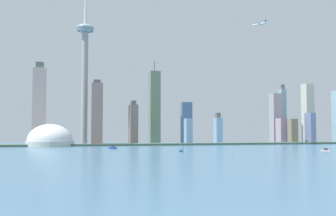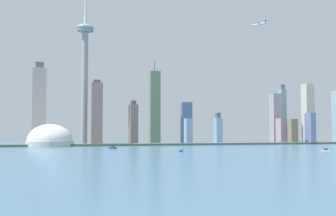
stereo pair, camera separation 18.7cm
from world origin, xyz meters
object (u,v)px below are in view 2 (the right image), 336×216
stadium_dome (50,141)px  boat_1 (113,148)px  skyscraper_0 (218,130)px  skyscraper_12 (276,118)px  skyscraper_8 (186,123)px  skyscraper_4 (283,115)px  skyscraper_1 (281,131)px  boat_0 (181,150)px  skyscraper_7 (154,107)px  skyscraper_3 (39,105)px  skyscraper_6 (310,128)px  channel_buoy_1 (232,154)px  observation_tower (85,61)px  skyscraper_2 (97,114)px  boat_5 (326,150)px  skyscraper_13 (293,131)px  airplane (259,24)px  skyscraper_9 (308,113)px  channel_buoy_0 (94,149)px  skyscraper_5 (188,131)px  skyscraper_10 (133,124)px

stadium_dome → boat_1: 162.93m
skyscraper_0 → skyscraper_12: bearing=8.6°
skyscraper_0 → skyscraper_8: (-55.68, 47.21, 15.92)m
skyscraper_4 → skyscraper_1: bearing=-123.7°
boat_0 → skyscraper_7: bearing=11.8°
skyscraper_0 → skyscraper_1: 146.87m
skyscraper_1 → boat_1: (-399.71, -189.26, -26.11)m
skyscraper_3 → skyscraper_6: (561.48, -66.95, -44.29)m
skyscraper_1 → channel_buoy_1: bearing=-127.2°
skyscraper_4 → skyscraper_7: (-317.76, -8.35, 12.49)m
observation_tower → boat_0: size_ratio=22.83×
observation_tower → skyscraper_2: (19.37, -43.45, -104.01)m
skyscraper_2 → boat_5: bearing=-46.3°
skyscraper_2 → skyscraper_13: bearing=2.5°
skyscraper_0 → airplane: size_ratio=2.27×
skyscraper_1 → skyscraper_4: skyscraper_4 is taller
observation_tower → skyscraper_9: bearing=6.5°
skyscraper_4 → stadium_dome: bearing=-167.7°
stadium_dome → skyscraper_6: (538.84, 16.77, 24.44)m
stadium_dome → skyscraper_4: skyscraper_4 is taller
stadium_dome → skyscraper_2: skyscraper_2 is taller
boat_5 → airplane: bearing=-52.2°
skyscraper_2 → channel_buoy_0: size_ratio=48.15×
observation_tower → channel_buoy_1: size_ratio=143.44×
skyscraper_5 → skyscraper_9: size_ratio=0.37×
stadium_dome → skyscraper_4: (532.47, 115.94, 57.18)m
skyscraper_1 → skyscraper_5: (-221.54, -12.49, -1.42)m
skyscraper_3 → skyscraper_7: 238.55m
boat_1 → airplane: airplane is taller
skyscraper_6 → boat_1: 472.66m
skyscraper_7 → channel_buoy_0: size_ratio=71.65×
boat_1 → skyscraper_2: bearing=-26.4°
skyscraper_10 → channel_buoy_1: bearing=-84.3°
skyscraper_3 → skyscraper_7: (237.35, 23.86, 0.94)m
skyscraper_3 → skyscraper_13: size_ratio=3.05×
stadium_dome → airplane: airplane is taller
airplane → skyscraper_4: bearing=-76.7°
stadium_dome → skyscraper_12: 509.34m
stadium_dome → channel_buoy_0: bearing=-71.1°
skyscraper_3 → skyscraper_9: 619.42m
boat_1 → skyscraper_10: bearing=-51.1°
skyscraper_12 → skyscraper_13: skyscraper_12 is taller
observation_tower → skyscraper_6: size_ratio=4.90×
skyscraper_3 → skyscraper_10: size_ratio=1.87×
skyscraper_10 → boat_5: skyscraper_10 is taller
skyscraper_4 → skyscraper_10: bearing=-168.7°
observation_tower → skyscraper_7: 184.98m
skyscraper_7 → stadium_dome: bearing=-153.4°
skyscraper_1 → skyscraper_3: 517.59m
skyscraper_6 → skyscraper_12: size_ratio=0.58×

